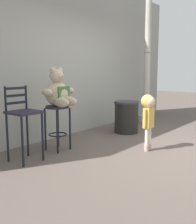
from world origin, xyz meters
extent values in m
plane|color=brown|center=(0.00, 0.00, 0.00)|extent=(24.00, 24.00, 0.00)
cube|color=gray|center=(0.00, 2.24, 1.63)|extent=(7.62, 0.30, 3.25)
cylinder|color=#221D2F|center=(-1.08, 1.44, 0.73)|extent=(0.38, 0.38, 0.04)
cylinder|color=black|center=(-1.23, 1.30, 0.35)|extent=(0.03, 0.03, 0.71)
cylinder|color=black|center=(-0.94, 1.30, 0.35)|extent=(0.03, 0.03, 0.71)
cylinder|color=black|center=(-1.23, 1.59, 0.35)|extent=(0.03, 0.03, 0.71)
cylinder|color=black|center=(-0.94, 1.59, 0.35)|extent=(0.03, 0.03, 0.71)
torus|color=black|center=(-1.08, 1.44, 0.26)|extent=(0.31, 0.31, 0.02)
sphere|color=#BAA78C|center=(-1.08, 1.44, 0.94)|extent=(0.39, 0.39, 0.39)
cube|color=#3A632E|center=(-1.08, 1.28, 0.95)|extent=(0.24, 0.03, 0.23)
sphere|color=#BAA78C|center=(-1.08, 1.44, 1.23)|extent=(0.23, 0.23, 0.23)
ellipsoid|color=tan|center=(-1.08, 1.35, 1.22)|extent=(0.10, 0.07, 0.07)
sphere|color=black|center=(-1.08, 1.32, 1.22)|extent=(0.03, 0.03, 0.03)
sphere|color=#BAA78C|center=(-1.16, 1.44, 1.32)|extent=(0.09, 0.09, 0.09)
sphere|color=#BAA78C|center=(-1.00, 1.44, 1.32)|extent=(0.09, 0.09, 0.09)
ellipsoid|color=#BAA78C|center=(-1.32, 1.42, 0.98)|extent=(0.14, 0.22, 0.12)
ellipsoid|color=#BAA78C|center=(-0.85, 1.42, 0.98)|extent=(0.14, 0.22, 0.12)
ellipsoid|color=#BAA78C|center=(-1.17, 1.26, 0.82)|extent=(0.13, 0.33, 0.16)
ellipsoid|color=#BAA78C|center=(-1.00, 1.26, 0.82)|extent=(0.13, 0.33, 0.16)
cylinder|color=#C7A399|center=(-0.23, 0.24, 0.05)|extent=(0.08, 0.08, 0.11)
cylinder|color=silver|center=(-0.23, 0.24, 0.25)|extent=(0.06, 0.06, 0.28)
cylinder|color=#C7A399|center=(-0.14, 0.24, 0.05)|extent=(0.08, 0.08, 0.11)
cylinder|color=silver|center=(-0.14, 0.24, 0.25)|extent=(0.06, 0.06, 0.28)
cube|color=gold|center=(-0.19, 0.24, 0.55)|extent=(0.19, 0.11, 0.33)
cylinder|color=gold|center=(-0.31, 0.24, 0.57)|extent=(0.05, 0.05, 0.28)
cylinder|color=gold|center=(-0.06, 0.24, 0.57)|extent=(0.05, 0.05, 0.28)
sphere|color=#D8B293|center=(-0.19, 0.24, 0.81)|extent=(0.20, 0.20, 0.20)
sphere|color=#DBB051|center=(-0.19, 0.26, 0.82)|extent=(0.22, 0.22, 0.22)
cylinder|color=black|center=(0.71, 1.24, 0.31)|extent=(0.50, 0.50, 0.62)
cylinder|color=#2D2D33|center=(0.71, 1.24, 0.65)|extent=(0.53, 0.53, 0.05)
cylinder|color=#A8A3A7|center=(2.01, 1.48, 0.09)|extent=(0.36, 0.36, 0.18)
cylinder|color=#B4AFA5|center=(2.01, 1.48, 1.62)|extent=(0.15, 0.15, 2.88)
torus|color=#ADA89E|center=(2.01, 1.48, 1.76)|extent=(0.20, 0.20, 0.04)
cube|color=#221D2F|center=(-1.79, 1.38, 0.73)|extent=(0.42, 0.42, 0.03)
cylinder|color=black|center=(-1.96, 1.21, 0.36)|extent=(0.03, 0.03, 0.71)
cylinder|color=black|center=(-1.61, 1.21, 0.36)|extent=(0.03, 0.03, 0.71)
cylinder|color=black|center=(-1.96, 1.56, 0.36)|extent=(0.03, 0.03, 0.71)
cylinder|color=black|center=(-1.61, 1.56, 0.36)|extent=(0.03, 0.03, 0.71)
cylinder|color=black|center=(-1.96, 1.56, 0.92)|extent=(0.03, 0.03, 0.36)
cylinder|color=black|center=(-1.61, 1.56, 0.92)|extent=(0.03, 0.03, 0.36)
cube|color=black|center=(-1.79, 1.56, 0.85)|extent=(0.35, 0.02, 0.04)
cube|color=black|center=(-1.79, 1.56, 0.96)|extent=(0.35, 0.02, 0.04)
cube|color=black|center=(-1.79, 1.56, 1.07)|extent=(0.35, 0.02, 0.04)
camera|label=1|loc=(-4.19, -1.88, 1.34)|focal=44.29mm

